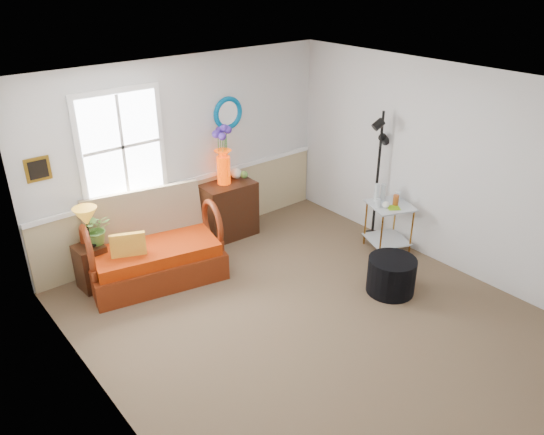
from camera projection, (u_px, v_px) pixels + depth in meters
floor at (308, 319)px, 6.02m from camera, size 4.50×5.00×0.01m
ceiling at (316, 90)px, 4.88m from camera, size 4.50×5.00×0.01m
walls at (312, 216)px, 5.45m from camera, size 4.51×5.01×2.60m
wainscot at (191, 211)px, 7.55m from camera, size 4.46×0.02×0.90m
chair_rail at (189, 181)px, 7.33m from camera, size 4.46×0.04×0.06m
window at (122, 147)px, 6.52m from camera, size 1.14×0.06×1.44m
picture at (38, 169)px, 5.97m from camera, size 0.28×0.03×0.28m
mirror at (228, 113)px, 7.37m from camera, size 0.47×0.07×0.47m
loveseat at (153, 241)px, 6.58m from camera, size 1.79×1.24×1.07m
throw_pillow at (129, 250)px, 6.32m from camera, size 0.42×0.26×0.41m
lamp_stand at (92, 267)px, 6.49m from camera, size 0.35×0.35×0.58m
table_lamp at (88, 228)px, 6.23m from camera, size 0.32×0.32×0.52m
potted_plant at (97, 232)px, 6.36m from camera, size 0.44×0.47×0.30m
cabinet at (228, 209)px, 7.69m from camera, size 0.79×0.53×0.82m
flower_vase at (223, 156)px, 7.34m from camera, size 0.33×0.33×0.83m
side_table at (388, 227)px, 7.32m from camera, size 0.71×0.71×0.69m
tabletop_items at (388, 195)px, 7.15m from camera, size 0.57×0.57×0.25m
floor_lamp at (377, 177)px, 7.42m from camera, size 0.34×0.34×1.87m
ottoman at (391, 275)px, 6.44m from camera, size 0.72×0.72×0.45m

